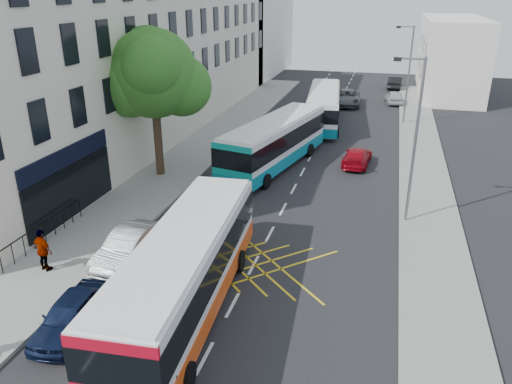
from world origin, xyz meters
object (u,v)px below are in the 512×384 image
Objects in this scene: street_tree at (153,75)px; bus_near at (185,271)px; lamp_near at (414,134)px; distant_car_grey at (347,98)px; bus_far at (324,107)px; distant_car_dark at (395,82)px; parked_car_blue at (71,315)px; parked_car_silver at (128,246)px; distant_car_silver at (394,97)px; pedestrian_far at (43,250)px; bus_mid at (274,143)px; red_hatchback at (357,157)px; lamp_far at (408,70)px.

street_tree is 15.21m from bus_near.
lamp_near reaches higher than distant_car_grey.
distant_car_dark is (5.80, 18.86, -0.90)m from bus_far.
lamp_near is 2.13× the size of parked_car_blue.
parked_car_silver is at bearing -104.63° from distant_car_grey.
distant_car_silver is (6.95, 38.21, -1.00)m from bus_near.
bus_far is 27.94m from pedestrian_far.
parked_car_silver is 37.07m from distant_car_silver.
street_tree reaches higher than parked_car_silver.
bus_near reaches higher than distant_car_dark.
lamp_near reaches higher than parked_car_silver.
bus_far is at bearing 54.37° from distant_car_silver.
bus_mid reaches higher than distant_car_grey.
lamp_near reaches higher than red_hatchback.
lamp_far reaches higher than distant_car_grey.
distant_car_dark is at bearing 67.04° from bus_far.
bus_near reaches higher than parked_car_silver.
distant_car_grey is 1.25× the size of distant_car_dark.
bus_mid reaches higher than pedestrian_far.
lamp_near reaches higher than parked_car_blue.
distant_car_grey is at bearing 16.55° from distant_car_silver.
pedestrian_far is (-13.57, -37.32, 0.40)m from distant_car_silver.
parked_car_silver is 0.97× the size of distant_car_dark.
lamp_near is 0.70× the size of bus_mid.
red_hatchback is 20.32m from distant_car_silver.
parked_car_silver is 0.78× the size of distant_car_grey.
bus_near is at bearing -97.92° from distant_car_grey.
red_hatchback is 2.19× the size of pedestrian_far.
bus_mid is at bearing 88.06° from bus_near.
distant_car_silver is (10.76, 35.47, -0.02)m from parked_car_silver.
distant_car_silver is at bearing 55.14° from bus_far.
bus_far reaches higher than distant_car_grey.
bus_mid is at bearing 28.84° from street_tree.
parked_car_silver is at bearing 90.15° from parked_car_blue.
distant_car_grey is 2.92× the size of pedestrian_far.
street_tree reaches higher than bus_far.
bus_near reaches higher than bus_far.
bus_mid is 1.04× the size of bus_far.
distant_car_silver is at bearing 91.52° from lamp_near.
lamp_far is 2.05× the size of distant_car_silver.
bus_near is at bearing -98.23° from bus_far.
street_tree is at bearing -130.81° from lamp_far.
bus_mid is 31.23m from distant_car_dark.
pedestrian_far is at bearing 168.68° from bus_near.
bus_mid is at bearing -104.00° from bus_far.
pedestrian_far is at bearing -108.44° from distant_car_grey.
lamp_far is 9.28m from distant_car_grey.
bus_far is at bearing 61.57° from street_tree.
distant_car_silver is at bearing 84.08° from bus_mid.
parked_car_silver is at bearing -148.78° from lamp_near.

